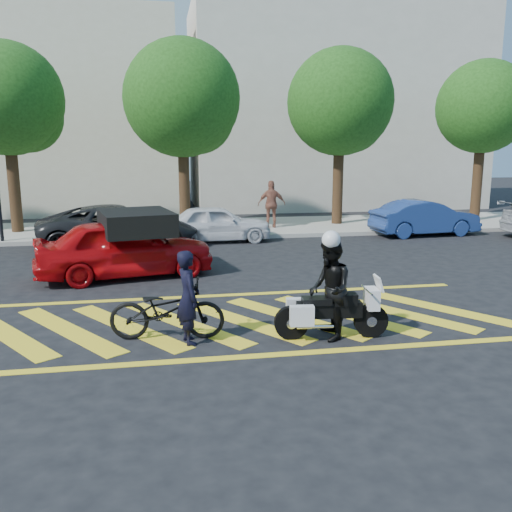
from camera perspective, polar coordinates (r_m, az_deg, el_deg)
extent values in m
plane|color=black|center=(10.83, -4.26, -6.93)|extent=(90.00, 90.00, 0.00)
cube|color=#9E998E|center=(22.50, -7.44, 2.85)|extent=(60.00, 5.00, 0.15)
cube|color=yellow|center=(11.16, -24.78, -7.41)|extent=(2.43, 3.21, 0.01)
cube|color=yellow|center=(10.93, -19.15, -7.37)|extent=(2.43, 3.21, 0.01)
cube|color=yellow|center=(10.80, -13.34, -7.25)|extent=(2.43, 3.21, 0.01)
cube|color=yellow|center=(10.79, -7.46, -7.05)|extent=(2.43, 3.21, 0.01)
cube|color=yellow|center=(10.89, -1.63, -6.78)|extent=(2.43, 3.21, 0.01)
cube|color=yellow|center=(11.09, 4.04, -6.45)|extent=(2.43, 3.21, 0.01)
cube|color=yellow|center=(11.40, 9.44, -6.08)|extent=(2.43, 3.21, 0.01)
cube|color=yellow|center=(11.81, 14.50, -5.69)|extent=(2.43, 3.21, 0.01)
cube|color=yellow|center=(12.30, 19.19, -5.28)|extent=(2.43, 3.21, 0.01)
cube|color=yellow|center=(9.06, -2.99, -10.66)|extent=(12.00, 0.20, 0.01)
cube|color=yellow|center=(12.64, -5.16, -4.22)|extent=(12.00, 0.20, 0.01)
cube|color=beige|center=(32.04, -23.38, 13.41)|extent=(16.00, 8.00, 10.00)
cube|color=beige|center=(32.86, 7.91, 15.02)|extent=(16.00, 8.00, 11.00)
cylinder|color=black|center=(22.94, -24.13, 6.95)|extent=(0.44, 0.44, 4.00)
sphere|color=#1C4512|center=(22.96, -24.80, 14.81)|extent=(4.20, 4.20, 4.20)
sphere|color=#1C4512|center=(23.08, -22.99, 13.36)|extent=(2.73, 2.73, 2.73)
cylinder|color=black|center=(22.29, -7.57, 7.75)|extent=(0.44, 0.44, 4.00)
sphere|color=#1C4512|center=(22.33, -7.80, 16.13)|extent=(4.60, 4.60, 4.60)
sphere|color=#1C4512|center=(22.61, -6.22, 14.36)|extent=(2.99, 2.99, 2.99)
cylinder|color=black|center=(23.51, 8.62, 7.90)|extent=(0.44, 0.44, 4.00)
sphere|color=#1C4512|center=(23.53, 8.86, 15.73)|extent=(4.40, 4.40, 4.40)
sphere|color=#1C4512|center=(23.97, 9.97, 14.03)|extent=(2.86, 2.86, 2.86)
cylinder|color=black|center=(26.31, 22.27, 7.56)|extent=(0.44, 0.44, 4.00)
sphere|color=#1C4512|center=(26.33, 22.80, 14.29)|extent=(4.00, 4.00, 4.00)
sphere|color=#1C4512|center=(26.87, 23.45, 12.88)|extent=(2.60, 2.60, 2.60)
imported|color=black|center=(9.54, -7.16, -4.33)|extent=(0.51, 0.68, 1.66)
imported|color=black|center=(9.87, -9.35, -5.63)|extent=(2.12, 0.96, 1.08)
cylinder|color=black|center=(9.80, 3.74, -7.03)|extent=(0.63, 0.19, 0.62)
cylinder|color=silver|center=(9.80, 3.74, -7.03)|extent=(0.20, 0.17, 0.19)
cylinder|color=black|center=(10.11, 11.99, -6.68)|extent=(0.63, 0.19, 0.62)
cylinder|color=silver|center=(10.11, 11.99, -6.68)|extent=(0.20, 0.17, 0.19)
cube|color=black|center=(9.85, 7.70, -5.59)|extent=(1.19, 0.36, 0.28)
cube|color=black|center=(9.86, 9.33, -4.49)|extent=(0.45, 0.32, 0.21)
cube|color=black|center=(9.75, 6.38, -4.70)|extent=(0.54, 0.37, 0.11)
cube|color=silver|center=(9.98, 12.09, -4.39)|extent=(0.24, 0.41, 0.37)
cube|color=silver|center=(9.99, 4.41, -5.44)|extent=(0.43, 0.21, 0.35)
cube|color=silver|center=(9.53, 4.86, -6.29)|extent=(0.43, 0.21, 0.35)
imported|color=black|center=(9.74, 7.77, -3.52)|extent=(0.77, 0.95, 1.82)
imported|color=#AE080B|center=(14.70, -13.62, 0.85)|extent=(4.88, 2.77, 1.57)
imported|color=black|center=(19.02, -14.21, 3.04)|extent=(5.51, 2.94, 1.47)
imported|color=silver|center=(19.72, -4.16, 3.45)|extent=(3.98, 1.70, 1.34)
imported|color=navy|center=(22.08, 17.33, 3.86)|extent=(4.26, 1.79, 1.37)
imported|color=#915542|center=(22.09, 1.65, 5.47)|extent=(1.16, 0.59, 1.91)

